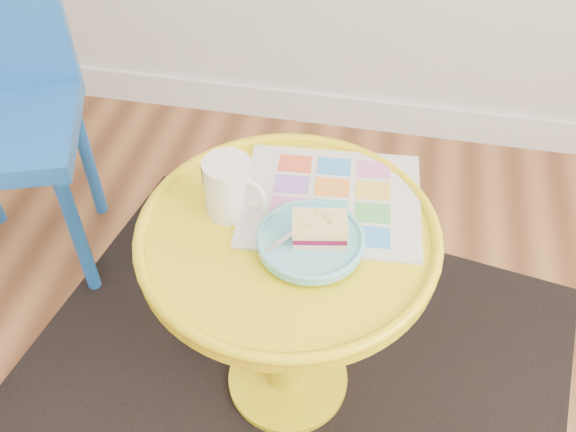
% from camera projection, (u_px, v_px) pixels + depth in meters
% --- Properties ---
extents(rug, '(1.47, 1.31, 0.01)m').
position_uv_depth(rug, '(288.00, 380.00, 1.58)').
color(rug, black).
rests_on(rug, ground).
extents(side_table, '(0.57, 0.57, 0.54)m').
position_uv_depth(side_table, '(288.00, 282.00, 1.30)').
color(side_table, yellow).
rests_on(side_table, ground).
extents(newspaper, '(0.37, 0.32, 0.01)m').
position_uv_depth(newspaper, '(331.00, 200.00, 1.25)').
color(newspaper, silver).
rests_on(newspaper, side_table).
extents(mug, '(0.13, 0.09, 0.12)m').
position_uv_depth(mug, '(229.00, 186.00, 1.19)').
color(mug, white).
rests_on(mug, side_table).
extents(plate, '(0.19, 0.19, 0.02)m').
position_uv_depth(plate, '(310.00, 241.00, 1.15)').
color(plate, '#5FBAC9').
rests_on(plate, newspaper).
extents(cake_slice, '(0.11, 0.08, 0.04)m').
position_uv_depth(cake_slice, '(320.00, 229.00, 1.13)').
color(cake_slice, '#D3BC8C').
rests_on(cake_slice, plate).
extents(fork, '(0.09, 0.13, 0.00)m').
position_uv_depth(fork, '(292.00, 234.00, 1.15)').
color(fork, silver).
rests_on(fork, plate).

